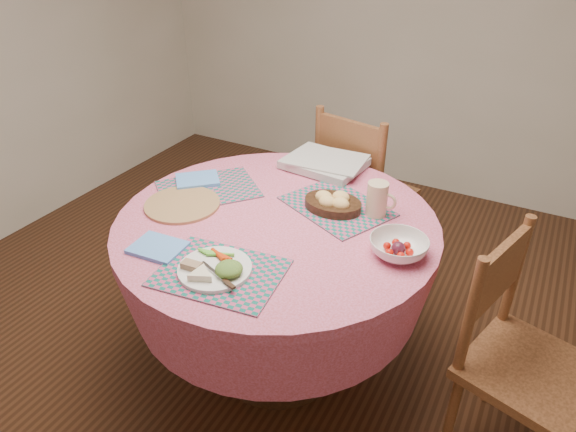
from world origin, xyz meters
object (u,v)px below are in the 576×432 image
chair_back (360,190)px  bread_bowl (333,202)px  fruit_bowl (399,247)px  latte_mug (378,199)px  chair_right (517,354)px  dining_table (277,261)px  dinner_plate (216,268)px  wicker_trivet (182,204)px

chair_back → bread_bowl: size_ratio=4.12×
bread_bowl → fruit_bowl: (0.32, -0.17, -0.00)m
bread_bowl → latte_mug: (0.17, 0.04, 0.04)m
chair_right → chair_back: chair_back is taller
dining_table → bread_bowl: bread_bowl is taller
fruit_bowl → bread_bowl: bearing=151.9°
dining_table → chair_back: bearing=87.6°
fruit_bowl → dining_table: bearing=179.7°
fruit_bowl → dinner_plate: bearing=-141.6°
chair_back → dinner_plate: size_ratio=3.86×
chair_right → bread_bowl: chair_right is taller
chair_back → bread_bowl: 0.73m
chair_back → latte_mug: bearing=127.0°
wicker_trivet → dinner_plate: bearing=-38.7°
chair_back → dinner_plate: chair_back is taller
chair_right → wicker_trivet: size_ratio=2.96×
chair_back → wicker_trivet: chair_back is taller
dining_table → bread_bowl: (0.16, 0.17, 0.23)m
dining_table → wicker_trivet: (-0.38, -0.09, 0.20)m
dining_table → wicker_trivet: wicker_trivet is taller
bread_bowl → latte_mug: bearing=13.4°
dining_table → dinner_plate: 0.45m
chair_right → fruit_bowl: bearing=110.4°
chair_right → chair_back: bearing=64.4°
dinner_plate → latte_mug: (0.33, 0.60, 0.05)m
chair_right → fruit_bowl: (-0.45, -0.03, 0.32)m
dining_table → bread_bowl: 0.33m
chair_back → chair_right: bearing=150.1°
dining_table → chair_right: bearing=1.9°
chair_right → dinner_plate: size_ratio=3.61×
wicker_trivet → bread_bowl: (0.54, 0.26, 0.03)m
chair_right → latte_mug: size_ratio=6.61×
wicker_trivet → latte_mug: 0.77m
dinner_plate → wicker_trivet: bearing=141.3°
chair_right → dinner_plate: 1.07m
dining_table → latte_mug: size_ratio=9.22×
dining_table → wicker_trivet: 0.44m
wicker_trivet → fruit_bowl: (0.86, 0.08, 0.02)m
wicker_trivet → chair_back: bearing=65.4°
dining_table → chair_back: chair_back is taller
dining_table → wicker_trivet: bearing=-167.2°
dining_table → latte_mug: latte_mug is taller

